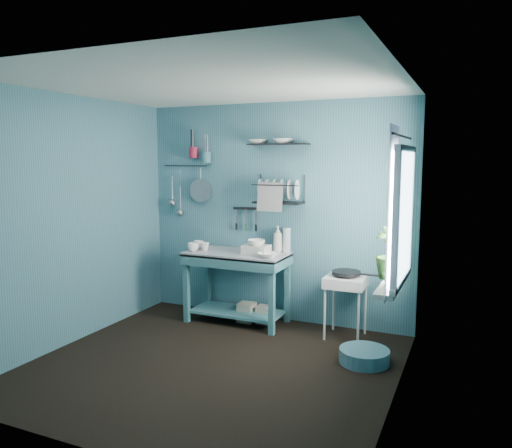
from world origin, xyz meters
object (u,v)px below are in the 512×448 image
at_px(mug_mid, 205,247).
at_px(potted_plant, 390,252).
at_px(mug_right, 199,245).
at_px(storage_tin_large, 247,312).
at_px(wash_tub, 256,250).
at_px(utensil_cup_magenta, 194,152).
at_px(soap_bottle, 278,239).
at_px(water_bottle, 287,240).
at_px(colander, 200,191).
at_px(frying_pan, 346,273).
at_px(dish_rack, 278,189).
at_px(mug_left, 193,247).
at_px(utensil_cup_teal, 206,157).
at_px(storage_tin_small, 264,315).
at_px(work_counter, 237,287).
at_px(floor_basin, 364,356).
at_px(hotplate_stand, 345,307).

xyz_separation_m(mug_mid, potted_plant, (2.18, -0.57, 0.20)).
xyz_separation_m(mug_right, storage_tin_large, (0.60, 0.05, -0.76)).
bearing_deg(wash_tub, utensil_cup_magenta, 164.93).
height_order(soap_bottle, potted_plant, potted_plant).
bearing_deg(water_bottle, colander, 177.92).
xyz_separation_m(frying_pan, dish_rack, (-0.83, 0.17, 0.84)).
xyz_separation_m(soap_bottle, storage_tin_large, (-0.32, -0.15, -0.86)).
relative_size(mug_left, water_bottle, 0.44).
distance_m(utensil_cup_teal, potted_plant, 2.60).
xyz_separation_m(mug_mid, storage_tin_small, (0.68, 0.14, -0.76)).
bearing_deg(colander, wash_tub, -17.93).
height_order(mug_left, mug_mid, mug_left).
height_order(work_counter, mug_right, mug_right).
bearing_deg(mug_mid, dish_rack, 16.55).
height_order(mug_right, potted_plant, potted_plant).
bearing_deg(mug_mid, storage_tin_small, 11.63).
height_order(wash_tub, colander, colander).
bearing_deg(mug_mid, storage_tin_large, 12.91).
bearing_deg(floor_basin, colander, 159.14).
distance_m(work_counter, storage_tin_small, 0.44).
bearing_deg(work_counter, mug_left, -157.91).
distance_m(utensil_cup_magenta, floor_basin, 3.06).
relative_size(water_bottle, dish_rack, 0.51).
distance_m(wash_tub, storage_tin_large, 0.78).
height_order(colander, storage_tin_large, colander).
distance_m(mug_mid, mug_right, 0.13).
distance_m(work_counter, potted_plant, 2.01).
xyz_separation_m(mug_left, colander, (-0.14, 0.42, 0.62)).
relative_size(water_bottle, utensil_cup_magenta, 2.15).
distance_m(mug_left, storage_tin_large, 0.98).
bearing_deg(dish_rack, potted_plant, -22.66).
height_order(water_bottle, potted_plant, potted_plant).
bearing_deg(water_bottle, utensil_cup_magenta, 179.46).
xyz_separation_m(work_counter, soap_bottle, (0.42, 0.20, 0.56)).
bearing_deg(dish_rack, mug_mid, -155.33).
height_order(dish_rack, storage_tin_large, dish_rack).
bearing_deg(work_counter, utensil_cup_magenta, 164.95).
distance_m(mug_mid, colander, 0.74).
distance_m(mug_right, storage_tin_small, 1.11).
xyz_separation_m(utensil_cup_teal, storage_tin_small, (0.81, -0.15, -1.79)).
bearing_deg(storage_tin_large, water_bottle, 22.04).
bearing_deg(hotplate_stand, mug_right, -174.87).
xyz_separation_m(work_counter, colander, (-0.62, 0.26, 1.07)).
distance_m(colander, potted_plant, 2.61).
distance_m(soap_bottle, floor_basin, 1.67).
xyz_separation_m(colander, storage_tin_large, (0.72, -0.21, -1.37)).
distance_m(work_counter, water_bottle, 0.79).
height_order(utensil_cup_teal, storage_tin_small, utensil_cup_teal).
relative_size(potted_plant, storage_tin_large, 2.10).
relative_size(work_counter, mug_mid, 11.54).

